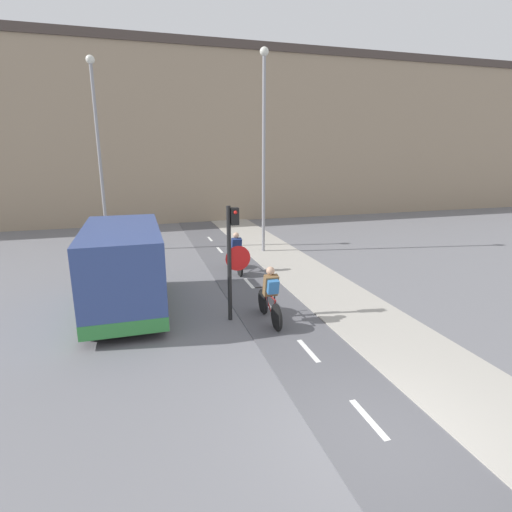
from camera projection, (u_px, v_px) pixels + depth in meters
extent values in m
plane|color=slate|center=(386.00, 440.00, 6.28)|extent=(120.00, 120.00, 0.00)
cube|color=#56565B|center=(386.00, 439.00, 6.27)|extent=(2.07, 60.00, 0.02)
cube|color=white|center=(369.00, 419.00, 6.74)|extent=(0.12, 1.10, 0.00)
cube|color=white|center=(308.00, 351.00, 9.05)|extent=(0.12, 1.10, 0.00)
cube|color=white|center=(273.00, 310.00, 11.37)|extent=(0.12, 1.10, 0.00)
cube|color=white|center=(249.00, 283.00, 13.69)|extent=(0.12, 1.10, 0.00)
cube|color=white|center=(232.00, 264.00, 16.01)|extent=(0.12, 1.10, 0.00)
cube|color=white|center=(220.00, 250.00, 18.33)|extent=(0.12, 1.10, 0.00)
cube|color=white|center=(210.00, 239.00, 20.64)|extent=(0.12, 1.10, 0.00)
cube|color=#A8A399|center=(498.00, 413.00, 6.89)|extent=(2.40, 60.00, 0.05)
cube|color=gray|center=(187.00, 140.00, 26.67)|extent=(60.00, 5.00, 10.39)
cube|color=#473D38|center=(183.00, 50.00, 25.29)|extent=(60.00, 5.20, 0.50)
cylinder|color=black|center=(229.00, 265.00, 10.40)|extent=(0.11, 0.11, 3.08)
cube|color=black|center=(234.00, 216.00, 10.12)|extent=(0.20, 0.20, 0.44)
sphere|color=red|center=(235.00, 212.00, 9.99)|extent=(0.09, 0.09, 0.09)
cone|color=red|center=(238.00, 258.00, 10.42)|extent=(0.67, 0.01, 0.67)
cone|color=silver|center=(238.00, 258.00, 10.43)|extent=(0.60, 0.02, 0.60)
cylinder|color=gray|center=(100.00, 162.00, 17.43)|extent=(0.14, 0.14, 7.96)
sphere|color=silver|center=(90.00, 60.00, 16.40)|extent=(0.36, 0.36, 0.36)
cylinder|color=gray|center=(264.00, 159.00, 17.05)|extent=(0.14, 0.14, 8.18)
sphere|color=silver|center=(264.00, 51.00, 15.99)|extent=(0.36, 0.36, 0.36)
cylinder|color=black|center=(277.00, 317.00, 10.05)|extent=(0.07, 0.70, 0.70)
cylinder|color=black|center=(263.00, 302.00, 11.11)|extent=(0.07, 0.70, 0.70)
cylinder|color=maroon|center=(267.00, 300.00, 10.74)|extent=(0.04, 0.72, 0.43)
cylinder|color=maroon|center=(273.00, 306.00, 10.24)|extent=(0.04, 0.38, 0.46)
cylinder|color=maroon|center=(269.00, 294.00, 10.52)|extent=(0.04, 1.06, 0.07)
cylinder|color=maroon|center=(274.00, 315.00, 10.26)|extent=(0.04, 0.43, 0.05)
cylinder|color=black|center=(263.00, 287.00, 11.00)|extent=(0.46, 0.03, 0.03)
cube|color=brown|center=(271.00, 285.00, 10.33)|extent=(0.36, 0.31, 0.59)
sphere|color=tan|center=(270.00, 271.00, 10.27)|extent=(0.22, 0.22, 0.22)
cylinder|color=#232328|center=(267.00, 302.00, 10.38)|extent=(0.04, 0.07, 0.44)
cylinder|color=#232328|center=(275.00, 302.00, 10.43)|extent=(0.04, 0.07, 0.44)
cube|color=#3370B2|center=(273.00, 287.00, 10.15)|extent=(0.28, 0.23, 0.39)
cylinder|color=black|center=(240.00, 267.00, 14.46)|extent=(0.07, 0.69, 0.69)
cylinder|color=black|center=(233.00, 259.00, 15.48)|extent=(0.07, 0.69, 0.69)
cylinder|color=black|center=(235.00, 257.00, 15.12)|extent=(0.04, 0.70, 0.43)
cylinder|color=black|center=(238.00, 260.00, 14.64)|extent=(0.04, 0.37, 0.45)
cylinder|color=black|center=(236.00, 253.00, 14.91)|extent=(0.04, 1.02, 0.07)
cylinder|color=black|center=(238.00, 266.00, 14.66)|extent=(0.04, 0.42, 0.05)
cylinder|color=black|center=(233.00, 249.00, 15.37)|extent=(0.46, 0.03, 0.03)
cube|color=navy|center=(236.00, 246.00, 14.72)|extent=(0.36, 0.31, 0.59)
sphere|color=tan|center=(236.00, 235.00, 14.66)|extent=(0.22, 0.22, 0.22)
cylinder|color=#232328|center=(234.00, 258.00, 14.77)|extent=(0.04, 0.07, 0.43)
cylinder|color=#232328|center=(239.00, 257.00, 14.83)|extent=(0.04, 0.07, 0.43)
cube|color=#334784|center=(124.00, 266.00, 11.09)|extent=(2.01, 4.59, 2.16)
cube|color=#33843D|center=(126.00, 296.00, 11.32)|extent=(2.02, 4.60, 0.36)
cube|color=black|center=(124.00, 236.00, 13.11)|extent=(1.81, 0.04, 0.70)
cylinder|color=black|center=(97.00, 285.00, 12.47)|extent=(0.18, 0.70, 0.70)
cylinder|color=black|center=(156.00, 280.00, 12.97)|extent=(0.18, 0.70, 0.70)
cylinder|color=black|center=(87.00, 323.00, 9.71)|extent=(0.18, 0.70, 0.70)
cylinder|color=black|center=(163.00, 315.00, 10.21)|extent=(0.18, 0.70, 0.70)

